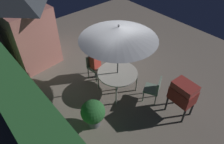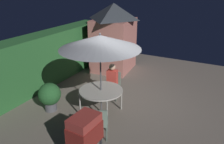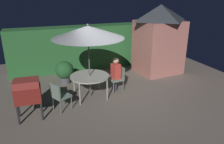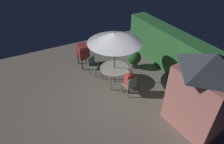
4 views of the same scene
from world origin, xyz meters
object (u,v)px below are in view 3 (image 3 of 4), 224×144
(bbq_grill, at_px, (27,92))
(potted_plant_by_shed, at_px, (65,71))
(chair_near_shed, at_px, (118,77))
(person_in_red, at_px, (116,70))
(garden_shed, at_px, (159,39))
(patio_table, at_px, (90,77))
(chair_far_side, at_px, (59,95))
(patio_umbrella, at_px, (88,32))

(bbq_grill, xyz_separation_m, potted_plant_by_shed, (1.36, 2.24, -0.33))
(chair_near_shed, height_order, person_in_red, person_in_red)
(bbq_grill, height_order, chair_near_shed, bbq_grill)
(garden_shed, relative_size, patio_table, 2.24)
(chair_far_side, bearing_deg, chair_near_shed, 18.61)
(patio_table, bearing_deg, garden_shed, 21.94)
(garden_shed, distance_m, patio_table, 3.88)
(patio_table, distance_m, potted_plant_by_shed, 1.62)
(patio_umbrella, bearing_deg, garden_shed, 21.94)
(person_in_red, bearing_deg, chair_near_shed, 8.44)
(patio_umbrella, distance_m, person_in_red, 1.78)
(chair_far_side, xyz_separation_m, potted_plant_by_shed, (0.49, 2.06, -0.00))
(bbq_grill, xyz_separation_m, chair_far_side, (0.86, 0.18, -0.33))
(chair_far_side, bearing_deg, person_in_red, 18.99)
(patio_table, height_order, patio_umbrella, patio_umbrella)
(patio_table, bearing_deg, bbq_grill, -158.97)
(garden_shed, xyz_separation_m, chair_far_side, (-4.64, -2.00, -0.98))
(chair_far_side, relative_size, potted_plant_by_shed, 0.99)
(chair_near_shed, xyz_separation_m, chair_far_side, (-2.20, -0.74, 0.00))
(chair_far_side, bearing_deg, garden_shed, 23.33)
(garden_shed, xyz_separation_m, patio_table, (-3.53, -1.42, -0.78))
(potted_plant_by_shed, relative_size, person_in_red, 0.72)
(chair_near_shed, bearing_deg, potted_plant_by_shed, 142.26)
(potted_plant_by_shed, bearing_deg, person_in_red, -39.42)
(bbq_grill, relative_size, potted_plant_by_shed, 1.32)
(patio_umbrella, height_order, person_in_red, patio_umbrella)
(chair_near_shed, bearing_deg, bbq_grill, -163.28)
(garden_shed, xyz_separation_m, bbq_grill, (-5.50, -2.18, -0.65))
(potted_plant_by_shed, height_order, person_in_red, person_in_red)
(patio_table, relative_size, bbq_grill, 1.10)
(patio_table, bearing_deg, potted_plant_by_shed, 112.60)
(bbq_grill, bearing_deg, garden_shed, 21.61)
(patio_table, distance_m, person_in_red, 1.02)
(garden_shed, height_order, patio_umbrella, garden_shed)
(garden_shed, relative_size, bbq_grill, 2.46)
(garden_shed, bearing_deg, bbq_grill, -158.39)
(potted_plant_by_shed, distance_m, person_in_red, 2.12)
(bbq_grill, distance_m, chair_near_shed, 3.22)
(bbq_grill, bearing_deg, chair_far_side, 11.73)
(chair_near_shed, relative_size, potted_plant_by_shed, 0.99)
(bbq_grill, bearing_deg, patio_table, 21.03)
(patio_umbrella, bearing_deg, potted_plant_by_shed, 112.60)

